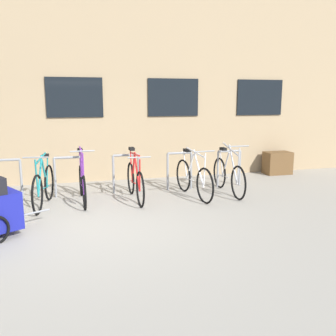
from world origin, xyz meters
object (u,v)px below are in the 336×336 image
object	(u,v)px
bicycle_purple	(82,183)
bicycle_red	(135,181)
bicycle_silver	(228,175)
bicycle_teal	(44,186)
bicycle_white	(193,178)
planter_box	(277,163)

from	to	relation	value
bicycle_purple	bicycle_red	world-z (taller)	bicycle_purple
bicycle_purple	bicycle_silver	distance (m)	3.08
bicycle_red	bicycle_silver	distance (m)	2.04
bicycle_silver	bicycle_teal	world-z (taller)	bicycle_silver
bicycle_purple	bicycle_white	size ratio (longest dim) A/B	0.98
bicycle_white	bicycle_teal	size ratio (longest dim) A/B	1.05
bicycle_white	bicycle_red	bearing A→B (deg)	176.56
bicycle_red	planter_box	size ratio (longest dim) A/B	2.44
bicycle_red	bicycle_silver	world-z (taller)	bicycle_silver
bicycle_purple	bicycle_teal	bearing A→B (deg)	-169.89
bicycle_purple	bicycle_silver	bearing A→B (deg)	-2.02
bicycle_teal	planter_box	world-z (taller)	bicycle_teal
bicycle_silver	bicycle_teal	size ratio (longest dim) A/B	1.05
bicycle_teal	bicycle_red	bearing A→B (deg)	0.29
bicycle_silver	planter_box	distance (m)	2.61
bicycle_teal	planter_box	distance (m)	6.12
bicycle_purple	planter_box	size ratio (longest dim) A/B	2.45
bicycle_white	bicycle_teal	xyz separation A→B (m)	(-2.97, 0.06, 0.00)
bicycle_purple	bicycle_red	distance (m)	1.04
bicycle_silver	planter_box	xyz separation A→B (m)	(2.12, 1.51, -0.09)
bicycle_silver	bicycle_teal	bearing A→B (deg)	-179.70
bicycle_purple	bicycle_white	distance (m)	2.26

